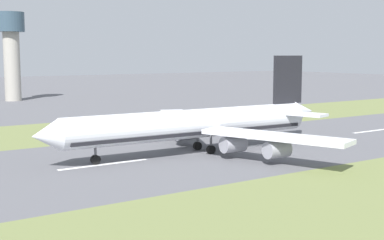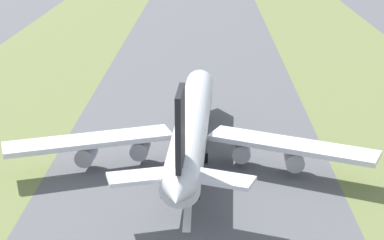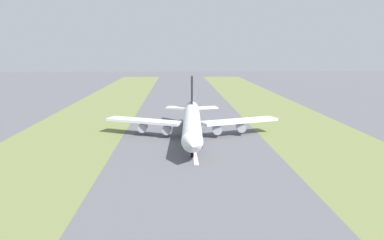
{
  "view_description": "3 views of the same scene",
  "coord_description": "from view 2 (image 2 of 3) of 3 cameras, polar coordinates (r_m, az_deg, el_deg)",
  "views": [
    {
      "loc": [
        -90.6,
        61.37,
        20.58
      ],
      "look_at": [
        0.11,
        0.01,
        7.0
      ],
      "focal_mm": 50.0,
      "sensor_mm": 36.0,
      "label": 1
    },
    {
      "loc": [
        2.8,
        -110.02,
        44.81
      ],
      "look_at": [
        0.11,
        0.01,
        7.0
      ],
      "focal_mm": 60.0,
      "sensor_mm": 36.0,
      "label": 2
    },
    {
      "loc": [
        5.31,
        126.46,
        31.08
      ],
      "look_at": [
        0.11,
        0.01,
        7.0
      ],
      "focal_mm": 35.0,
      "sensor_mm": 36.0,
      "label": 3
    }
  ],
  "objects": [
    {
      "name": "airplane_main_jet",
      "position": [
        114.9,
        -0.06,
        -0.77
      ],
      "size": [
        64.09,
        67.16,
        20.2
      ],
      "color": "silver",
      "rests_on": "ground"
    },
    {
      "name": "ground_plane",
      "position": [
        118.83,
        -0.05,
        -3.19
      ],
      "size": [
        800.0,
        800.0,
        0.0
      ],
      "primitive_type": "plane",
      "color": "#56565B"
    },
    {
      "name": "centreline_dash_far",
      "position": [
        137.55,
        0.16,
        -0.05
      ],
      "size": [
        1.2,
        18.0,
        0.01
      ],
      "primitive_type": "cube",
      "color": "silver",
      "rests_on": "ground"
    },
    {
      "name": "centreline_dash_mid",
      "position": [
        100.6,
        -0.34,
        -7.49
      ],
      "size": [
        1.2,
        18.0,
        0.01
      ],
      "primitive_type": "cube",
      "color": "silver",
      "rests_on": "ground"
    }
  ]
}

